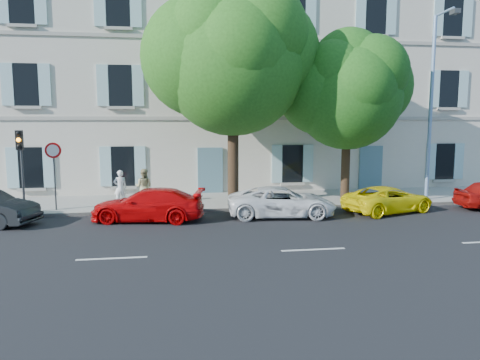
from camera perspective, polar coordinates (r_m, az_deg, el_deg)
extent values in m
plane|color=black|center=(18.37, 5.13, -5.06)|extent=(90.00, 90.00, 0.00)
cube|color=#A09E96|center=(22.62, 2.43, -2.46)|extent=(36.00, 4.50, 0.15)
cube|color=#9E998E|center=(20.53, 3.61, -3.48)|extent=(36.00, 0.16, 0.16)
cube|color=beige|center=(28.01, 0.17, 11.63)|extent=(28.00, 7.00, 12.00)
imported|color=#C70507|center=(18.67, -11.16, -2.97)|extent=(4.64, 2.56, 1.27)
imported|color=white|center=(19.17, 5.12, -2.66)|extent=(4.60, 2.48, 1.23)
imported|color=#FFE80A|center=(20.96, 17.63, -2.25)|extent=(4.42, 3.03, 1.12)
cylinder|color=#3A2819|center=(20.62, -0.85, 2.18)|extent=(0.48, 0.48, 3.85)
ellipsoid|color=#317C1F|center=(20.66, -0.87, 13.94)|extent=(6.15, 6.15, 6.77)
cylinder|color=#3A2819|center=(22.23, 12.73, 1.33)|extent=(0.40, 0.40, 3.03)
ellipsoid|color=#286F1C|center=(22.13, 12.98, 10.02)|extent=(4.93, 4.93, 5.42)
cylinder|color=#383A3D|center=(21.04, -24.95, 0.13)|extent=(0.09, 0.09, 2.79)
cube|color=black|center=(20.78, -25.30, 4.41)|extent=(0.26, 0.20, 0.79)
sphere|color=orange|center=(20.67, -25.39, 4.44)|extent=(0.17, 0.17, 0.17)
cylinder|color=#383A3D|center=(21.10, -21.64, -0.19)|extent=(0.07, 0.07, 2.41)
cylinder|color=red|center=(20.94, -21.83, 3.37)|extent=(0.66, 0.11, 0.66)
cylinder|color=#7293BF|center=(23.77, 22.22, 7.94)|extent=(0.17, 0.17, 8.49)
cylinder|color=#7293BF|center=(23.60, 23.73, 18.27)|extent=(0.24, 1.49, 0.11)
cube|color=#383A3D|center=(22.95, 24.75, 18.14)|extent=(0.31, 0.50, 0.19)
imported|color=white|center=(21.53, -14.39, -0.89)|extent=(0.63, 0.47, 1.56)
imported|color=tan|center=(21.41, -11.65, -0.79)|extent=(0.92, 0.81, 1.61)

